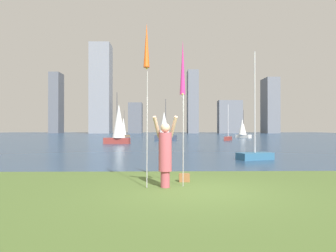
{
  "coord_description": "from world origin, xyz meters",
  "views": [
    {
      "loc": [
        -0.9,
        -8.31,
        1.61
      ],
      "look_at": [
        -0.39,
        15.37,
        1.77
      ],
      "focal_mm": 34.47,
      "sensor_mm": 36.0,
      "label": 1
    }
  ],
  "objects_px": {
    "kite_flag_left": "(147,50)",
    "sailboat_7": "(118,125)",
    "kite_flag_right": "(183,70)",
    "sailboat_5": "(243,129)",
    "person": "(165,152)",
    "sailboat_4": "(164,126)",
    "sailboat_1": "(124,128)",
    "bag": "(184,178)",
    "sailboat_6": "(228,138)",
    "sailboat_2": "(255,154)"
  },
  "relations": [
    {
      "from": "kite_flag_left",
      "to": "bag",
      "type": "relative_size",
      "value": 13.97
    },
    {
      "from": "kite_flag_right",
      "to": "sailboat_1",
      "type": "distance_m",
      "value": 51.31
    },
    {
      "from": "person",
      "to": "sailboat_5",
      "type": "relative_size",
      "value": 0.42
    },
    {
      "from": "kite_flag_right",
      "to": "bag",
      "type": "relative_size",
      "value": 12.88
    },
    {
      "from": "sailboat_4",
      "to": "sailboat_2",
      "type": "bearing_deg",
      "value": -81.05
    },
    {
      "from": "sailboat_4",
      "to": "sailboat_6",
      "type": "relative_size",
      "value": 1.17
    },
    {
      "from": "sailboat_4",
      "to": "sailboat_5",
      "type": "height_order",
      "value": "sailboat_4"
    },
    {
      "from": "kite_flag_left",
      "to": "sailboat_7",
      "type": "bearing_deg",
      "value": 99.2
    },
    {
      "from": "kite_flag_right",
      "to": "person",
      "type": "bearing_deg",
      "value": -153.31
    },
    {
      "from": "kite_flag_right",
      "to": "sailboat_1",
      "type": "height_order",
      "value": "sailboat_1"
    },
    {
      "from": "bag",
      "to": "sailboat_2",
      "type": "bearing_deg",
      "value": 58.45
    },
    {
      "from": "person",
      "to": "bag",
      "type": "relative_size",
      "value": 6.17
    },
    {
      "from": "sailboat_4",
      "to": "sailboat_7",
      "type": "height_order",
      "value": "sailboat_4"
    },
    {
      "from": "sailboat_1",
      "to": "kite_flag_right",
      "type": "bearing_deg",
      "value": -81.52
    },
    {
      "from": "sailboat_1",
      "to": "sailboat_6",
      "type": "relative_size",
      "value": 1.04
    },
    {
      "from": "kite_flag_right",
      "to": "sailboat_7",
      "type": "bearing_deg",
      "value": 101.63
    },
    {
      "from": "bag",
      "to": "sailboat_6",
      "type": "height_order",
      "value": "sailboat_6"
    },
    {
      "from": "kite_flag_right",
      "to": "sailboat_6",
      "type": "xyz_separation_m",
      "value": [
        8.27,
        33.39,
        -2.91
      ]
    },
    {
      "from": "person",
      "to": "sailboat_6",
      "type": "bearing_deg",
      "value": 75.91
    },
    {
      "from": "person",
      "to": "sailboat_4",
      "type": "bearing_deg",
      "value": 89.96
    },
    {
      "from": "kite_flag_right",
      "to": "sailboat_7",
      "type": "distance_m",
      "value": 24.86
    },
    {
      "from": "kite_flag_right",
      "to": "sailboat_1",
      "type": "bearing_deg",
      "value": 98.48
    },
    {
      "from": "kite_flag_right",
      "to": "sailboat_5",
      "type": "distance_m",
      "value": 46.2
    },
    {
      "from": "bag",
      "to": "sailboat_7",
      "type": "relative_size",
      "value": 0.06
    },
    {
      "from": "sailboat_4",
      "to": "sailboat_5",
      "type": "xyz_separation_m",
      "value": [
        13.13,
        9.46,
        -0.36
      ]
    },
    {
      "from": "bag",
      "to": "sailboat_1",
      "type": "xyz_separation_m",
      "value": [
        -7.65,
        50.07,
        1.62
      ]
    },
    {
      "from": "person",
      "to": "sailboat_7",
      "type": "height_order",
      "value": "sailboat_7"
    },
    {
      "from": "sailboat_1",
      "to": "sailboat_2",
      "type": "relative_size",
      "value": 0.9
    },
    {
      "from": "person",
      "to": "sailboat_4",
      "type": "distance_m",
      "value": 35.12
    },
    {
      "from": "sailboat_4",
      "to": "sailboat_6",
      "type": "bearing_deg",
      "value": -9.84
    },
    {
      "from": "kite_flag_left",
      "to": "bag",
      "type": "height_order",
      "value": "kite_flag_left"
    },
    {
      "from": "sailboat_1",
      "to": "sailboat_4",
      "type": "bearing_deg",
      "value": -65.01
    },
    {
      "from": "sailboat_6",
      "to": "sailboat_7",
      "type": "xyz_separation_m",
      "value": [
        -13.27,
        -9.07,
        1.63
      ]
    },
    {
      "from": "kite_flag_right",
      "to": "sailboat_5",
      "type": "relative_size",
      "value": 0.88
    },
    {
      "from": "sailboat_7",
      "to": "sailboat_4",
      "type": "bearing_deg",
      "value": 65.29
    },
    {
      "from": "sailboat_6",
      "to": "sailboat_7",
      "type": "bearing_deg",
      "value": -145.64
    },
    {
      "from": "sailboat_5",
      "to": "kite_flag_right",
      "type": "bearing_deg",
      "value": -106.32
    },
    {
      "from": "kite_flag_right",
      "to": "sailboat_2",
      "type": "bearing_deg",
      "value": 60.28
    },
    {
      "from": "kite_flag_left",
      "to": "sailboat_5",
      "type": "bearing_deg",
      "value": 72.7
    },
    {
      "from": "sailboat_4",
      "to": "sailboat_6",
      "type": "distance_m",
      "value": 8.69
    },
    {
      "from": "sailboat_2",
      "to": "kite_flag_right",
      "type": "bearing_deg",
      "value": -119.72
    },
    {
      "from": "sailboat_1",
      "to": "bag",
      "type": "bearing_deg",
      "value": -81.31
    },
    {
      "from": "sailboat_2",
      "to": "sailboat_6",
      "type": "distance_m",
      "value": 26.4
    },
    {
      "from": "sailboat_7",
      "to": "sailboat_2",
      "type": "bearing_deg",
      "value": -61.63
    },
    {
      "from": "sailboat_4",
      "to": "sailboat_7",
      "type": "xyz_separation_m",
      "value": [
        -4.85,
        -10.54,
        0.06
      ]
    },
    {
      "from": "sailboat_4",
      "to": "sailboat_6",
      "type": "xyz_separation_m",
      "value": [
        8.43,
        -1.46,
        -1.57
      ]
    },
    {
      "from": "kite_flag_left",
      "to": "sailboat_2",
      "type": "xyz_separation_m",
      "value": [
        5.17,
        7.82,
        -3.4
      ]
    },
    {
      "from": "sailboat_4",
      "to": "sailboat_7",
      "type": "relative_size",
      "value": 1.05
    },
    {
      "from": "bag",
      "to": "sailboat_5",
      "type": "bearing_deg",
      "value": 73.56
    },
    {
      "from": "bag",
      "to": "person",
      "type": "bearing_deg",
      "value": -122.74
    }
  ]
}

